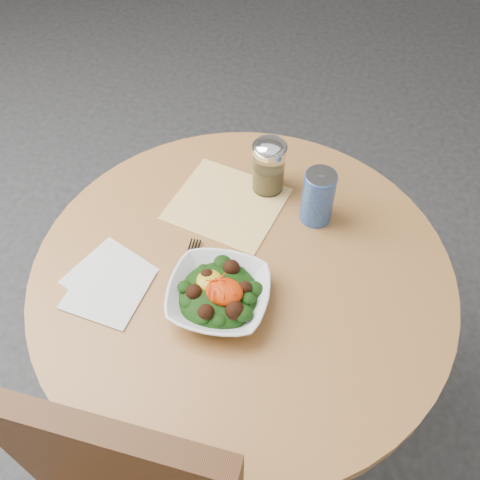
{
  "coord_description": "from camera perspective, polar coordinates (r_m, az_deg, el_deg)",
  "views": [
    {
      "loc": [
        0.19,
        -0.63,
        1.68
      ],
      "look_at": [
        -0.02,
        0.03,
        0.81
      ],
      "focal_mm": 40.0,
      "sensor_mm": 36.0,
      "label": 1
    }
  ],
  "objects": [
    {
      "name": "spice_shaker",
      "position": [
        1.25,
        3.08,
        7.89
      ],
      "size": [
        0.08,
        0.08,
        0.14
      ],
      "color": "silver",
      "rests_on": "table"
    },
    {
      "name": "fork",
      "position": [
        1.13,
        -5.83,
        -3.51
      ],
      "size": [
        0.04,
        0.2,
        0.0
      ],
      "color": "black",
      "rests_on": "table"
    },
    {
      "name": "table",
      "position": [
        1.3,
        0.21,
        -8.31
      ],
      "size": [
        0.9,
        0.9,
        0.75
      ],
      "color": "black",
      "rests_on": "ground"
    },
    {
      "name": "beverage_can",
      "position": [
        1.19,
        8.31,
        4.57
      ],
      "size": [
        0.07,
        0.07,
        0.14
      ],
      "color": "#0D2798",
      "rests_on": "table"
    },
    {
      "name": "cloth_napkin",
      "position": [
        1.26,
        -1.41,
        3.89
      ],
      "size": [
        0.27,
        0.26,
        0.0
      ],
      "primitive_type": "cube",
      "rotation": [
        0.0,
        0.0,
        -0.15
      ],
      "color": "orange",
      "rests_on": "table"
    },
    {
      "name": "salad_bowl",
      "position": [
        1.07,
        -2.28,
        -5.86
      ],
      "size": [
        0.22,
        0.22,
        0.08
      ],
      "color": "white",
      "rests_on": "table"
    },
    {
      "name": "ground",
      "position": [
        1.8,
        0.16,
        -17.23
      ],
      "size": [
        6.0,
        6.0,
        0.0
      ],
      "primitive_type": "plane",
      "color": "#292A2C",
      "rests_on": "ground"
    },
    {
      "name": "paper_napkins",
      "position": [
        1.15,
        -13.84,
        -4.46
      ],
      "size": [
        0.19,
        0.21,
        0.0
      ],
      "color": "silver",
      "rests_on": "table"
    }
  ]
}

